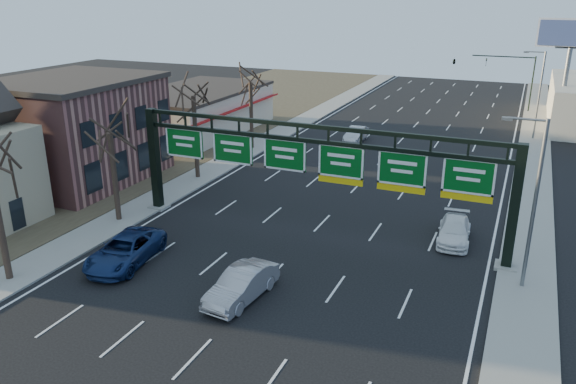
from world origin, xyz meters
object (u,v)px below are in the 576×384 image
at_px(car_silver_sedan, 242,285).
at_px(car_white_wagon, 454,231).
at_px(sign_gantry, 315,165).
at_px(car_blue_suv, 125,250).

bearing_deg(car_silver_sedan, car_white_wagon, 58.30).
bearing_deg(car_white_wagon, car_silver_sedan, -132.16).
distance_m(sign_gantry, car_white_wagon, 9.57).
height_order(sign_gantry, car_blue_suv, sign_gantry).
height_order(sign_gantry, car_white_wagon, sign_gantry).
height_order(car_silver_sedan, car_white_wagon, car_silver_sedan).
relative_size(sign_gantry, car_white_wagon, 5.28).
distance_m(car_blue_suv, car_silver_sedan, 7.98).
bearing_deg(sign_gantry, car_silver_sedan, -93.42).
bearing_deg(car_blue_suv, car_silver_sedan, -13.85).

